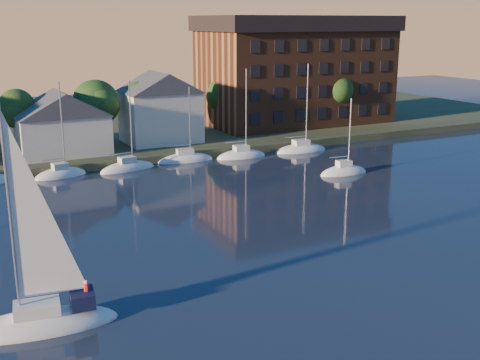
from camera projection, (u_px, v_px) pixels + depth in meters
shoreline_land at (80, 135)px, 95.96m from camera, size 160.00×50.00×2.00m
wooden_dock at (121, 164)px, 76.18m from camera, size 120.00×3.00×1.00m
clubhouse_centre at (62, 122)px, 76.51m from camera, size 11.55×8.40×8.08m
clubhouse_east at (160, 106)px, 84.18m from camera, size 10.50×8.40×9.80m
condo_block at (296, 69)px, 99.77m from camera, size 31.00×17.00×17.40m
tree_line at (110, 97)px, 84.68m from camera, size 93.40×5.40×8.90m
moored_fleet at (61, 176)px, 70.05m from camera, size 71.50×2.40×12.05m
hero_sailboat at (41, 319)px, 35.51m from camera, size 9.65×4.18×14.51m
drifting_sailboat_right at (344, 173)px, 71.34m from camera, size 6.29×2.62×10.06m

